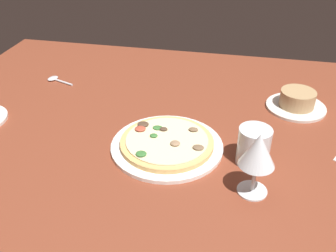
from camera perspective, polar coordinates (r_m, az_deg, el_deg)
name	(u,v)px	position (r cm, az deg, el deg)	size (l,w,h in cm)	color
dining_table	(169,131)	(105.48, 0.14, -0.69)	(150.00, 110.00, 4.00)	brown
pizza_main	(167,144)	(94.69, -0.18, -2.70)	(28.23, 28.23, 3.35)	white
ramekin_on_saucer	(297,101)	(117.45, 18.91, 3.55)	(17.35, 17.35, 5.59)	silver
wine_glass_far	(258,152)	(78.22, 13.46, -3.87)	(7.56, 7.56, 14.92)	silver
water_glass	(253,149)	(90.44, 12.78, -3.35)	(7.72, 7.72, 9.33)	silver
spoon	(56,79)	(134.28, -16.65, 6.78)	(10.48, 5.79, 1.00)	silver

